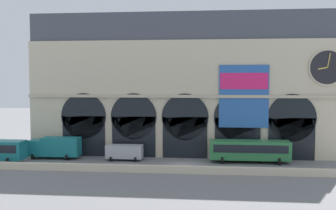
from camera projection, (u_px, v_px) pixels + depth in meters
name	position (u px, v px, depth m)	size (l,w,h in m)	color
ground_plane	(183.00, 165.00, 50.03)	(200.00, 200.00, 0.00)	slate
quay_parapet_wall	(181.00, 170.00, 45.72)	(90.00, 0.70, 0.92)	beige
station_building	(186.00, 87.00, 56.75)	(47.66, 5.30, 21.69)	beige
box_truck_west	(55.00, 147.00, 54.52)	(7.50, 2.91, 3.12)	#19727A
van_midwest	(124.00, 152.00, 53.27)	(5.20, 2.48, 2.20)	#ADB2B7
bus_mideast	(249.00, 150.00, 51.64)	(11.00, 3.25, 3.10)	#2D7A42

